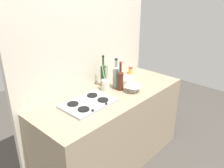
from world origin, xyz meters
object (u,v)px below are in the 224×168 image
Objects in this scene: wine_bottle_mid_right at (103,74)px; condiment_jar_front at (130,70)px; wine_bottle_mid_left at (116,76)px; wine_bottle_leftmost at (120,80)px; stovetop_hob at (88,103)px; plate_stack at (124,80)px; utensil_crock at (106,84)px; mixing_bowl at (133,88)px.

wine_bottle_mid_right is 4.17× the size of condiment_jar_front.
wine_bottle_mid_right is at bearing -178.57° from condiment_jar_front.
wine_bottle_leftmost is at bearing -104.62° from wine_bottle_mid_left.
condiment_jar_front reaches higher than stovetop_hob.
plate_stack is 0.64× the size of wine_bottle_mid_right.
utensil_crock is 0.61m from condiment_jar_front.
utensil_crock is at bearing -168.86° from condiment_jar_front.
wine_bottle_mid_left reaches higher than mixing_bowl.
utensil_crock is (-0.07, -0.11, -0.07)m from wine_bottle_mid_right.
wine_bottle_mid_right reaches higher than condiment_jar_front.
wine_bottle_mid_left is at bearing 8.74° from stovetop_hob.
condiment_jar_front is at bearing 40.93° from mixing_bowl.
wine_bottle_leftmost is 0.90× the size of wine_bottle_mid_right.
utensil_crock reaches higher than plate_stack.
stovetop_hob is 1.00m from condiment_jar_front.
plate_stack is at bearing 59.88° from mixing_bowl.
mixing_bowl is at bearing -65.97° from wine_bottle_leftmost.
wine_bottle_mid_left is at bearing -167.28° from plate_stack.
wine_bottle_mid_right is (-0.06, 0.14, 0.00)m from wine_bottle_mid_left.
stovetop_hob is at bearing -171.26° from wine_bottle_mid_left.
wine_bottle_leftmost reaches higher than condiment_jar_front.
wine_bottle_leftmost is 0.96× the size of wine_bottle_mid_left.
wine_bottle_mid_left is 0.50m from condiment_jar_front.
stovetop_hob is 5.84× the size of condiment_jar_front.
mixing_bowl is at bearing -80.02° from wine_bottle_mid_left.
wine_bottle_mid_left is 1.15× the size of utensil_crock.
stovetop_hob is 0.70m from plate_stack.
plate_stack is 0.33m from utensil_crock.
plate_stack is 0.30m from condiment_jar_front.
plate_stack is 0.30m from mixing_bowl.
mixing_bowl is 0.64× the size of utensil_crock.
plate_stack is (0.69, 0.12, 0.01)m from stovetop_hob.
mixing_bowl is at bearing -14.49° from stovetop_hob.
wine_bottle_leftmost is at bearing -154.12° from condiment_jar_front.
mixing_bowl reaches higher than plate_stack.
stovetop_hob is 1.56× the size of wine_bottle_leftmost.
stovetop_hob is at bearing -166.60° from condiment_jar_front.
wine_bottle_mid_right is at bearing 105.88° from mixing_bowl.
wine_bottle_mid_right reaches higher than utensil_crock.
wine_bottle_leftmost is 0.23m from wine_bottle_mid_right.
utensil_crock is 3.40× the size of condiment_jar_front.
plate_stack is at bearing 9.84° from stovetop_hob.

